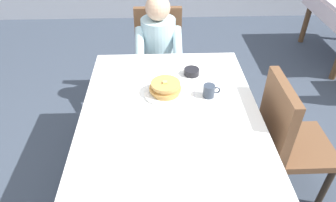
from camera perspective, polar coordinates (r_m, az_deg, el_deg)
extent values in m
plane|color=#3D4756|center=(2.41, 0.39, -15.99)|extent=(14.00, 14.00, 0.00)
cube|color=white|center=(1.88, 0.48, -2.80)|extent=(1.10, 1.50, 0.04)
cube|color=white|center=(2.56, -0.29, 6.28)|extent=(1.10, 0.01, 0.18)
cube|color=white|center=(2.01, -15.64, -5.48)|extent=(0.01, 1.50, 0.18)
cube|color=white|center=(2.05, 16.24, -4.65)|extent=(0.01, 1.50, 0.18)
cylinder|color=brown|center=(2.66, -10.37, 0.22)|extent=(0.07, 0.07, 0.70)
cylinder|color=brown|center=(2.69, 9.85, 0.69)|extent=(0.07, 0.07, 0.70)
cube|color=brown|center=(2.92, -1.69, 6.33)|extent=(0.44, 0.44, 0.05)
cube|color=brown|center=(2.98, -1.84, 12.70)|extent=(0.44, 0.06, 0.48)
cylinder|color=#2D2319|center=(2.91, 1.99, 0.76)|extent=(0.04, 0.04, 0.40)
cylinder|color=#2D2319|center=(2.90, -5.11, 0.60)|extent=(0.04, 0.04, 0.40)
cylinder|color=#2D2319|center=(3.20, 1.57, 4.61)|extent=(0.04, 0.04, 0.40)
cylinder|color=#2D2319|center=(3.20, -4.90, 4.46)|extent=(0.04, 0.04, 0.40)
cylinder|color=silver|center=(2.78, -1.78, 10.62)|extent=(0.30, 0.30, 0.46)
sphere|color=#D8AD8C|center=(2.63, -1.92, 16.95)|extent=(0.21, 0.21, 0.21)
cylinder|color=silver|center=(2.63, 1.78, 10.67)|extent=(0.08, 0.29, 0.23)
cylinder|color=silver|center=(2.63, -5.31, 10.51)|extent=(0.08, 0.29, 0.23)
cylinder|color=#383D51|center=(2.87, 0.04, 0.88)|extent=(0.10, 0.10, 0.45)
cylinder|color=#383D51|center=(2.87, -3.16, 0.81)|extent=(0.10, 0.10, 0.45)
cube|color=brown|center=(2.28, 23.02, -7.70)|extent=(0.44, 0.44, 0.05)
cube|color=brown|center=(2.04, 19.68, -2.82)|extent=(0.06, 0.44, 0.48)
cylinder|color=#2D2319|center=(2.62, 24.07, -8.14)|extent=(0.04, 0.04, 0.40)
cylinder|color=#2D2319|center=(2.42, 27.23, -14.13)|extent=(0.04, 0.04, 0.40)
cylinder|color=#2D2319|center=(2.49, 16.50, -8.77)|extent=(0.04, 0.04, 0.40)
cylinder|color=#2D2319|center=(2.27, 18.97, -15.27)|extent=(0.04, 0.04, 0.40)
cylinder|color=white|center=(2.02, -0.54, 1.47)|extent=(0.28, 0.28, 0.02)
cylinder|color=tan|center=(2.01, -0.47, 1.75)|extent=(0.18, 0.18, 0.02)
cylinder|color=tan|center=(2.01, -0.53, 2.35)|extent=(0.21, 0.21, 0.02)
cylinder|color=tan|center=(2.00, -0.38, 2.77)|extent=(0.18, 0.18, 0.02)
cylinder|color=tan|center=(1.98, -0.47, 3.20)|extent=(0.19, 0.19, 0.02)
cube|color=#F4E072|center=(1.97, -0.55, 3.51)|extent=(0.03, 0.03, 0.01)
cylinder|color=#333D4C|center=(2.00, 7.62, 1.88)|extent=(0.08, 0.08, 0.08)
torus|color=#333D4C|center=(2.01, 9.04, 2.00)|extent=(0.05, 0.01, 0.05)
cylinder|color=black|center=(2.22, 4.41, 5.45)|extent=(0.11, 0.11, 0.04)
cube|color=silver|center=(2.01, -5.93, 0.88)|extent=(0.02, 0.18, 0.00)
cube|color=silver|center=(2.02, 4.88, 1.13)|extent=(0.04, 0.20, 0.00)
cube|color=silver|center=(1.78, -0.26, -4.73)|extent=(0.15, 0.05, 0.00)
cube|color=white|center=(1.87, -8.31, -2.54)|extent=(0.18, 0.13, 0.01)
cube|color=silver|center=(4.08, 26.85, 14.62)|extent=(0.01, 1.10, 0.18)
cylinder|color=brown|center=(4.60, 24.54, 13.99)|extent=(0.07, 0.07, 0.70)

